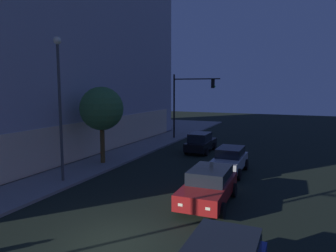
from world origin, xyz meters
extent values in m
plane|color=black|center=(0.00, 0.00, 0.00)|extent=(120.00, 120.00, 0.00)
cube|color=#4C4C51|center=(11.18, 19.42, 0.07)|extent=(33.31, 20.52, 0.15)
cube|color=beige|center=(11.18, 9.56, 1.55)|extent=(29.62, 0.60, 2.81)
cylinder|color=black|center=(22.16, 6.74, 3.55)|extent=(0.18, 0.18, 6.81)
cylinder|color=black|center=(22.34, 4.29, 6.45)|extent=(0.47, 4.90, 0.12)
cube|color=black|center=(22.46, 2.58, 5.95)|extent=(0.34, 0.34, 0.90)
sphere|color=green|center=(22.47, 2.40, 5.67)|extent=(0.18, 0.18, 0.18)
cylinder|color=#444444|center=(4.96, 6.77, 4.07)|extent=(0.16, 0.16, 7.83)
sphere|color=#F9EFC6|center=(4.96, 6.77, 8.13)|extent=(0.44, 0.44, 0.44)
cylinder|color=brown|center=(9.55, 7.18, 1.49)|extent=(0.33, 0.33, 2.68)
sphere|color=#3C7237|center=(9.55, 7.18, 4.07)|extent=(3.10, 3.10, 3.10)
cube|color=maroon|center=(5.06, -1.97, 0.70)|extent=(4.75, 2.07, 0.71)
cube|color=black|center=(5.42, -1.96, 1.36)|extent=(2.61, 1.82, 0.60)
cube|color=#F9F4CC|center=(2.78, -2.61, 0.70)|extent=(0.13, 0.20, 0.12)
cube|color=#F9F4CC|center=(2.75, -1.44, 0.70)|extent=(0.13, 0.20, 0.12)
cylinder|color=black|center=(3.63, -2.98, 0.35)|extent=(0.71, 0.26, 0.70)
cylinder|color=black|center=(3.58, -1.03, 0.35)|extent=(0.71, 0.26, 0.70)
cylinder|color=black|center=(6.55, -2.90, 0.35)|extent=(0.71, 0.26, 0.70)
cylinder|color=black|center=(6.49, -0.95, 0.35)|extent=(0.71, 0.26, 0.70)
cube|color=#B7BABF|center=(10.87, -1.72, 0.71)|extent=(4.33, 1.74, 0.71)
cube|color=black|center=(11.19, -1.72, 1.36)|extent=(2.25, 1.56, 0.58)
cube|color=#F9F4CC|center=(8.76, -2.25, 0.71)|extent=(0.12, 0.20, 0.12)
cube|color=#F9F4CC|center=(8.75, -1.21, 0.71)|extent=(0.12, 0.20, 0.12)
cylinder|color=black|center=(9.53, -2.59, 0.36)|extent=(0.72, 0.24, 0.71)
cylinder|color=black|center=(9.52, -0.86, 0.36)|extent=(0.72, 0.24, 0.71)
cylinder|color=black|center=(12.21, -2.58, 0.36)|extent=(0.72, 0.24, 0.71)
cylinder|color=black|center=(12.21, -0.85, 0.36)|extent=(0.72, 0.24, 0.71)
cube|color=black|center=(16.65, 1.98, 0.66)|extent=(4.36, 1.74, 0.67)
cube|color=black|center=(16.33, 1.98, 1.35)|extent=(2.32, 1.56, 0.72)
cube|color=#F9F4CC|center=(18.77, 2.51, 0.66)|extent=(0.12, 0.20, 0.12)
cube|color=#F9F4CC|center=(18.78, 1.48, 0.66)|extent=(0.12, 0.20, 0.12)
cylinder|color=black|center=(17.99, 2.84, 0.32)|extent=(0.64, 0.25, 0.64)
cylinder|color=black|center=(18.01, 1.13, 0.32)|extent=(0.64, 0.25, 0.64)
cylinder|color=black|center=(15.30, 2.82, 0.32)|extent=(0.64, 0.25, 0.64)
cylinder|color=black|center=(15.31, 1.11, 0.32)|extent=(0.64, 0.25, 0.64)
camera|label=1|loc=(-8.94, -5.88, 5.52)|focal=33.40mm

